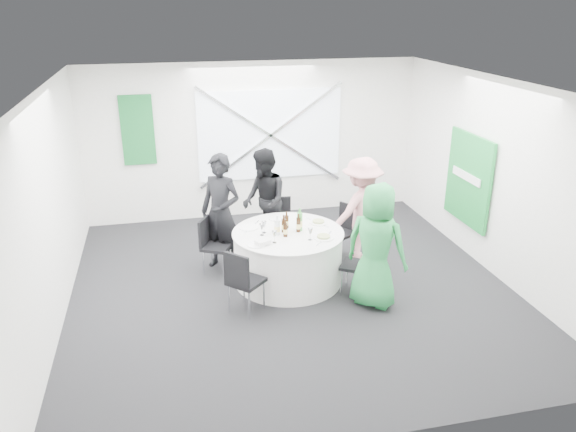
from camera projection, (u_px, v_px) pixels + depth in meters
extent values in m
plane|color=black|center=(291.00, 287.00, 7.90)|extent=(6.00, 6.00, 0.00)
plane|color=silver|center=(292.00, 85.00, 6.89)|extent=(6.00, 6.00, 0.00)
plane|color=white|center=(253.00, 141.00, 10.12)|extent=(6.00, 0.00, 6.00)
plane|color=white|center=(374.00, 307.00, 4.67)|extent=(6.00, 0.00, 6.00)
plane|color=white|center=(50.00, 211.00, 6.77)|extent=(0.00, 6.00, 6.00)
plane|color=white|center=(495.00, 178.00, 8.02)|extent=(0.00, 6.00, 6.00)
cube|color=white|center=(270.00, 135.00, 10.11)|extent=(2.60, 0.03, 1.60)
cube|color=silver|center=(270.00, 135.00, 10.07)|extent=(2.63, 0.05, 1.84)
cube|color=silver|center=(270.00, 135.00, 10.07)|extent=(2.63, 0.05, 1.84)
cube|color=#146528|center=(138.00, 130.00, 9.55)|extent=(0.55, 0.04, 1.20)
cube|color=#198A36|center=(468.00, 179.00, 8.62)|extent=(0.05, 1.20, 1.40)
cylinder|color=silver|center=(288.00, 257.00, 7.95)|extent=(1.52, 1.52, 0.74)
cylinder|color=silver|center=(288.00, 233.00, 7.81)|extent=(1.56, 1.56, 0.02)
cube|color=black|center=(281.00, 226.00, 8.93)|extent=(0.42, 0.42, 0.05)
cube|color=black|center=(279.00, 209.00, 9.02)|extent=(0.37, 0.08, 0.41)
cylinder|color=silver|center=(289.00, 234.00, 9.17)|extent=(0.02, 0.02, 0.39)
cylinder|color=silver|center=(270.00, 235.00, 9.13)|extent=(0.02, 0.02, 0.39)
cylinder|color=silver|center=(291.00, 242.00, 8.88)|extent=(0.02, 0.02, 0.39)
cylinder|color=silver|center=(272.00, 243.00, 8.85)|extent=(0.02, 0.02, 0.39)
cube|color=black|center=(216.00, 247.00, 8.20)|extent=(0.51, 0.51, 0.04)
cube|color=black|center=(204.00, 231.00, 8.16)|extent=(0.20, 0.33, 0.40)
cylinder|color=silver|center=(211.00, 254.00, 8.45)|extent=(0.02, 0.02, 0.39)
cylinder|color=silver|center=(203.00, 263.00, 8.18)|extent=(0.02, 0.02, 0.39)
cylinder|color=silver|center=(230.00, 257.00, 8.38)|extent=(0.02, 0.02, 0.39)
cylinder|color=silver|center=(223.00, 266.00, 8.10)|extent=(0.02, 0.02, 0.39)
cube|color=black|center=(341.00, 233.00, 8.69)|extent=(0.52, 0.52, 0.04)
cube|color=black|center=(349.00, 216.00, 8.73)|extent=(0.22, 0.32, 0.40)
cylinder|color=silver|center=(354.00, 245.00, 8.76)|extent=(0.02, 0.02, 0.39)
cylinder|color=silver|center=(339.00, 240.00, 8.97)|extent=(0.02, 0.02, 0.39)
cylinder|color=silver|center=(341.00, 251.00, 8.56)|extent=(0.02, 0.02, 0.39)
cylinder|color=silver|center=(326.00, 245.00, 8.77)|extent=(0.02, 0.02, 0.39)
cube|color=black|center=(356.00, 266.00, 7.61)|extent=(0.53, 0.53, 0.05)
cube|color=black|center=(370.00, 252.00, 7.47)|extent=(0.23, 0.33, 0.41)
cylinder|color=silver|center=(364.00, 287.00, 7.50)|extent=(0.02, 0.02, 0.39)
cylinder|color=silver|center=(369.00, 277.00, 7.77)|extent=(0.02, 0.02, 0.39)
cylinder|color=silver|center=(341.00, 283.00, 7.60)|extent=(0.02, 0.02, 0.39)
cylinder|color=silver|center=(347.00, 273.00, 7.88)|extent=(0.02, 0.02, 0.39)
cube|color=black|center=(246.00, 281.00, 7.15)|extent=(0.56, 0.56, 0.05)
cube|color=black|center=(236.00, 270.00, 6.92)|extent=(0.29, 0.30, 0.43)
cylinder|color=silver|center=(229.00, 299.00, 7.19)|extent=(0.02, 0.02, 0.41)
cylinder|color=silver|center=(249.00, 306.00, 7.03)|extent=(0.02, 0.02, 0.41)
cylinder|color=silver|center=(244.00, 288.00, 7.44)|extent=(0.02, 0.02, 0.41)
cylinder|color=silver|center=(264.00, 295.00, 7.28)|extent=(0.02, 0.02, 0.41)
imported|color=black|center=(221.00, 212.00, 8.20)|extent=(0.76, 0.72, 1.75)
imported|color=black|center=(264.00, 201.00, 8.80)|extent=(0.52, 0.85, 1.66)
imported|color=pink|center=(361.00, 211.00, 8.43)|extent=(1.16, 0.81, 1.64)
imported|color=green|center=(376.00, 246.00, 7.18)|extent=(0.96, 0.94, 1.67)
cylinder|color=white|center=(278.00, 218.00, 8.28)|extent=(0.29, 0.29, 0.01)
cylinder|color=white|center=(249.00, 227.00, 7.94)|extent=(0.27, 0.27, 0.01)
cylinder|color=white|center=(318.00, 223.00, 8.12)|extent=(0.26, 0.26, 0.01)
cylinder|color=#94AD5D|center=(318.00, 221.00, 8.11)|extent=(0.17, 0.17, 0.02)
cylinder|color=white|center=(324.00, 238.00, 7.60)|extent=(0.28, 0.28, 0.01)
cylinder|color=#94AD5D|center=(324.00, 236.00, 7.60)|extent=(0.18, 0.18, 0.02)
cylinder|color=white|center=(256.00, 245.00, 7.39)|extent=(0.25, 0.25, 0.01)
cube|color=silver|center=(263.00, 242.00, 7.38)|extent=(0.23, 0.19, 0.05)
cylinder|color=#351B09|center=(284.00, 226.00, 7.77)|extent=(0.06, 0.06, 0.19)
cylinder|color=#351B09|center=(284.00, 217.00, 7.73)|extent=(0.02, 0.02, 0.06)
cylinder|color=#ECD57D|center=(284.00, 227.00, 7.78)|extent=(0.06, 0.06, 0.07)
cylinder|color=#351B09|center=(287.00, 222.00, 7.92)|extent=(0.06, 0.06, 0.18)
cylinder|color=#351B09|center=(287.00, 214.00, 7.88)|extent=(0.02, 0.02, 0.06)
cylinder|color=#ECD57D|center=(287.00, 223.00, 7.93)|extent=(0.06, 0.06, 0.06)
cylinder|color=#351B09|center=(298.00, 225.00, 7.78)|extent=(0.06, 0.06, 0.21)
cylinder|color=#351B09|center=(298.00, 216.00, 7.73)|extent=(0.02, 0.02, 0.06)
cylinder|color=#ECD57D|center=(298.00, 226.00, 7.79)|extent=(0.06, 0.06, 0.07)
cylinder|color=#351B09|center=(285.00, 230.00, 7.63)|extent=(0.06, 0.06, 0.19)
cylinder|color=#351B09|center=(285.00, 222.00, 7.58)|extent=(0.02, 0.02, 0.06)
cylinder|color=#ECD57D|center=(285.00, 231.00, 7.64)|extent=(0.06, 0.06, 0.07)
cylinder|color=green|center=(300.00, 222.00, 7.81)|extent=(0.08, 0.08, 0.27)
cylinder|color=green|center=(300.00, 211.00, 7.75)|extent=(0.03, 0.03, 0.06)
cylinder|color=#ECD57D|center=(300.00, 223.00, 7.82)|extent=(0.08, 0.08, 0.09)
cylinder|color=white|center=(277.00, 227.00, 7.68)|extent=(0.08, 0.08, 0.22)
cylinder|color=white|center=(277.00, 218.00, 7.63)|extent=(0.03, 0.03, 0.06)
cylinder|color=#ECD57D|center=(277.00, 229.00, 7.69)|extent=(0.08, 0.08, 0.08)
cylinder|color=white|center=(310.00, 240.00, 7.55)|extent=(0.06, 0.06, 0.00)
cylinder|color=white|center=(310.00, 236.00, 7.53)|extent=(0.01, 0.01, 0.10)
cone|color=white|center=(310.00, 231.00, 7.51)|extent=(0.07, 0.07, 0.08)
cylinder|color=white|center=(262.00, 235.00, 7.70)|extent=(0.06, 0.06, 0.00)
cylinder|color=white|center=(262.00, 232.00, 7.68)|extent=(0.01, 0.01, 0.10)
cone|color=white|center=(262.00, 226.00, 7.66)|extent=(0.07, 0.07, 0.08)
cylinder|color=white|center=(264.00, 233.00, 7.78)|extent=(0.06, 0.06, 0.00)
cylinder|color=white|center=(264.00, 229.00, 7.76)|extent=(0.01, 0.01, 0.10)
cone|color=white|center=(264.00, 224.00, 7.74)|extent=(0.07, 0.07, 0.08)
cylinder|color=white|center=(274.00, 242.00, 7.47)|extent=(0.06, 0.06, 0.00)
cylinder|color=white|center=(274.00, 239.00, 7.45)|extent=(0.01, 0.01, 0.10)
cone|color=white|center=(274.00, 234.00, 7.42)|extent=(0.07, 0.07, 0.08)
cube|color=silver|center=(319.00, 244.00, 7.43)|extent=(0.11, 0.12, 0.01)
cube|color=silver|center=(329.00, 233.00, 7.75)|extent=(0.10, 0.13, 0.01)
cube|color=silver|center=(325.00, 226.00, 8.02)|extent=(0.08, 0.14, 0.01)
cube|color=silver|center=(309.00, 219.00, 8.25)|extent=(0.08, 0.14, 0.01)
cube|color=silver|center=(257.00, 222.00, 8.14)|extent=(0.10, 0.13, 0.01)
cube|color=silver|center=(247.00, 231.00, 7.83)|extent=(0.09, 0.13, 0.01)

